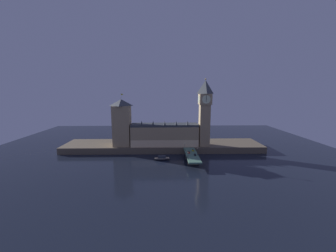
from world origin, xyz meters
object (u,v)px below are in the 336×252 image
(car_northbound_lead, at_px, (189,152))
(street_lamp_near, at_px, (188,155))
(car_southbound_lead, at_px, (195,155))
(pedestrian_far_rail, at_px, (185,150))
(pedestrian_mid_walk, at_px, (198,154))
(boat_upstream, at_px, (162,158))
(street_lamp_mid, at_px, (198,150))
(clock_tower, at_px, (205,111))
(car_southbound_trail, at_px, (193,150))
(victoria_tower, at_px, (122,122))
(street_lamp_far, at_px, (185,145))
(pedestrian_near_rail, at_px, (188,156))

(car_northbound_lead, relative_size, street_lamp_near, 0.66)
(car_southbound_lead, height_order, pedestrian_far_rail, pedestrian_far_rail)
(pedestrian_mid_walk, relative_size, boat_upstream, 0.11)
(pedestrian_mid_walk, height_order, street_lamp_mid, street_lamp_mid)
(clock_tower, xyz_separation_m, street_lamp_near, (-22.56, -46.58, -33.26))
(pedestrian_far_rail, bearing_deg, car_southbound_trail, -3.91)
(boat_upstream, bearing_deg, pedestrian_mid_walk, -12.64)
(pedestrian_mid_walk, bearing_deg, street_lamp_near, -130.63)
(clock_tower, relative_size, street_lamp_near, 10.56)
(car_southbound_lead, bearing_deg, boat_upstream, 165.14)
(victoria_tower, xyz_separation_m, car_southbound_lead, (73.73, -39.01, -24.20))
(street_lamp_near, bearing_deg, car_southbound_trail, 72.84)
(street_lamp_mid, bearing_deg, pedestrian_far_rail, 133.28)
(car_northbound_lead, bearing_deg, street_lamp_far, 104.48)
(street_lamp_far, relative_size, boat_upstream, 0.45)
(car_northbound_lead, distance_m, street_lamp_mid, 9.11)
(street_lamp_near, bearing_deg, victoria_tower, 142.77)
(pedestrian_mid_walk, height_order, street_lamp_near, street_lamp_near)
(car_southbound_lead, bearing_deg, pedestrian_far_rail, 117.01)
(pedestrian_far_rail, xyz_separation_m, street_lamp_near, (-0.40, -25.52, 3.38))
(boat_upstream, bearing_deg, car_southbound_trail, 10.76)
(pedestrian_near_rail, height_order, street_lamp_mid, street_lamp_mid)
(street_lamp_far, bearing_deg, pedestrian_mid_walk, -59.97)
(car_southbound_trail, height_order, pedestrian_mid_walk, pedestrian_mid_walk)
(clock_tower, height_order, car_northbound_lead, clock_tower)
(clock_tower, height_order, car_southbound_trail, clock_tower)
(car_southbound_lead, distance_m, car_southbound_trail, 13.87)
(pedestrian_far_rail, height_order, street_lamp_mid, street_lamp_mid)
(street_lamp_mid, bearing_deg, car_southbound_trail, 105.43)
(street_lamp_near, xyz_separation_m, street_lamp_mid, (10.57, 14.72, -0.44))
(car_southbound_lead, distance_m, street_lamp_far, 20.25)
(car_southbound_trail, height_order, pedestrian_far_rail, pedestrian_far_rail)
(victoria_tower, bearing_deg, street_lamp_near, -37.23)
(pedestrian_far_rail, bearing_deg, street_lamp_near, -90.90)
(clock_tower, xyz_separation_m, car_southbound_lead, (-14.83, -35.44, -36.88))
(pedestrian_near_rail, distance_m, street_lamp_far, 24.49)
(victoria_tower, xyz_separation_m, car_southbound_trail, (73.73, -25.14, -24.09))
(car_southbound_lead, distance_m, street_lamp_mid, 5.57)
(car_southbound_lead, height_order, pedestrian_near_rail, pedestrian_near_rail)
(car_northbound_lead, relative_size, street_lamp_far, 0.62)
(pedestrian_mid_walk, bearing_deg, street_lamp_far, 120.03)
(victoria_tower, bearing_deg, pedestrian_mid_walk, -26.70)
(victoria_tower, bearing_deg, boat_upstream, -35.56)
(pedestrian_far_rail, distance_m, street_lamp_mid, 15.12)
(street_lamp_mid, relative_size, boat_upstream, 0.38)
(car_southbound_trail, bearing_deg, car_northbound_lead, -126.58)
(car_northbound_lead, bearing_deg, car_southbound_trail, 53.42)
(car_northbound_lead, height_order, pedestrian_mid_walk, pedestrian_mid_walk)
(clock_tower, relative_size, pedestrian_near_rail, 45.50)
(clock_tower, xyz_separation_m, pedestrian_mid_walk, (-12.39, -34.73, -36.58))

